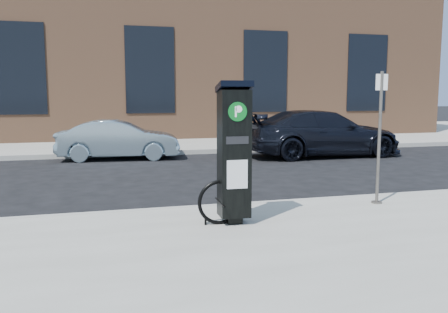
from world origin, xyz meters
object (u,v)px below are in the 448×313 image
object	(u,v)px
sign_pole	(379,139)
car_silver	(119,140)
parking_kiosk	(234,151)
bike_rack	(220,202)
car_dark	(322,133)

from	to	relation	value
sign_pole	car_silver	bearing A→B (deg)	131.99
parking_kiosk	sign_pole	distance (m)	2.82
parking_kiosk	car_silver	distance (m)	8.70
parking_kiosk	bike_rack	world-z (taller)	parking_kiosk
car_silver	parking_kiosk	bearing A→B (deg)	-166.04
bike_rack	car_dark	xyz separation A→B (m)	(5.49, 7.60, 0.28)
bike_rack	car_dark	size ratio (longest dim) A/B	0.13
bike_rack	parking_kiosk	bearing A→B (deg)	4.73
sign_pole	car_silver	distance (m)	8.98
parking_kiosk	car_silver	bearing A→B (deg)	100.40
car_dark	parking_kiosk	bearing A→B (deg)	145.04
parking_kiosk	bike_rack	distance (m)	0.77
car_dark	sign_pole	bearing A→B (deg)	160.16
sign_pole	car_dark	xyz separation A→B (m)	(2.51, 7.02, -0.52)
parking_kiosk	sign_pole	xyz separation A→B (m)	(2.76, 0.57, 0.06)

